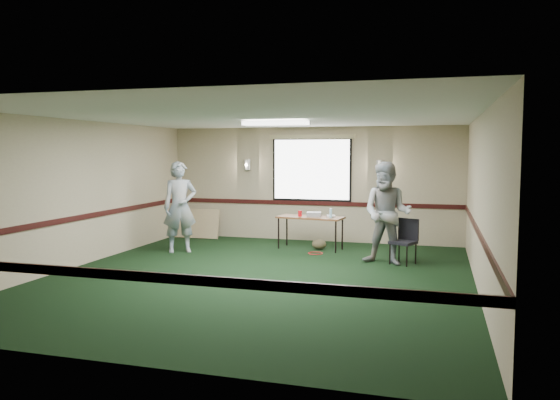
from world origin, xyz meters
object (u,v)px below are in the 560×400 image
(person_left, at_px, (180,207))
(conference_chair, at_px, (405,237))
(projector, at_px, (314,214))
(person_right, at_px, (387,213))
(folding_table, at_px, (310,219))

(person_left, bearing_deg, conference_chair, -32.98)
(projector, distance_m, person_right, 2.05)
(folding_table, xyz_separation_m, projector, (0.08, -0.00, 0.10))
(folding_table, xyz_separation_m, person_right, (1.75, -1.18, 0.30))
(folding_table, height_order, person_right, person_right)
(conference_chair, xyz_separation_m, person_left, (-4.64, -0.08, 0.46))
(conference_chair, relative_size, person_right, 0.44)
(projector, height_order, person_right, person_right)
(person_right, bearing_deg, projector, 155.30)
(folding_table, bearing_deg, projector, 6.28)
(projector, distance_m, conference_chair, 2.26)
(person_left, bearing_deg, person_right, -35.08)
(folding_table, distance_m, person_right, 2.13)
(folding_table, distance_m, projector, 0.13)
(person_right, bearing_deg, folding_table, 156.48)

